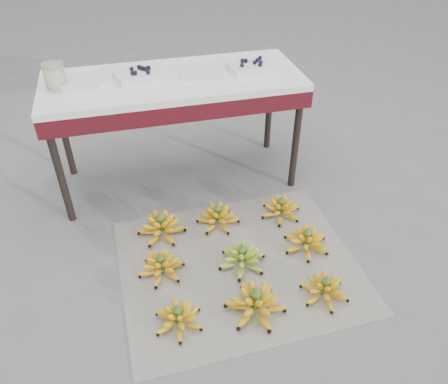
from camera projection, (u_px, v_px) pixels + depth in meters
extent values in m
plane|color=slate|center=(221.00, 274.00, 2.31)|extent=(60.00, 60.00, 0.00)
cube|color=silver|center=(238.00, 265.00, 2.36)|extent=(1.28, 1.08, 0.01)
ellipsoid|color=yellow|center=(179.00, 319.00, 2.04)|extent=(0.28, 0.28, 0.07)
ellipsoid|color=yellow|center=(178.00, 315.00, 2.02)|extent=(0.20, 0.20, 0.05)
ellipsoid|color=yellow|center=(178.00, 312.00, 2.00)|extent=(0.13, 0.13, 0.04)
cylinder|color=#426124|center=(178.00, 315.00, 2.02)|extent=(0.04, 0.04, 0.10)
cone|color=#426124|center=(177.00, 307.00, 1.98)|extent=(0.04, 0.04, 0.03)
ellipsoid|color=yellow|center=(255.00, 305.00, 2.09)|extent=(0.37, 0.37, 0.09)
ellipsoid|color=yellow|center=(255.00, 300.00, 2.07)|extent=(0.26, 0.26, 0.06)
ellipsoid|color=yellow|center=(256.00, 295.00, 2.05)|extent=(0.17, 0.17, 0.05)
cylinder|color=#426124|center=(255.00, 300.00, 2.07)|extent=(0.05, 0.05, 0.12)
cone|color=#426124|center=(256.00, 290.00, 2.03)|extent=(0.06, 0.06, 0.04)
ellipsoid|color=yellow|center=(324.00, 291.00, 2.17)|extent=(0.25, 0.25, 0.07)
ellipsoid|color=yellow|center=(325.00, 287.00, 2.15)|extent=(0.17, 0.17, 0.05)
ellipsoid|color=yellow|center=(326.00, 283.00, 2.14)|extent=(0.11, 0.11, 0.04)
cylinder|color=#426124|center=(325.00, 287.00, 2.15)|extent=(0.04, 0.04, 0.10)
cone|color=#426124|center=(327.00, 278.00, 2.12)|extent=(0.05, 0.05, 0.04)
ellipsoid|color=yellow|center=(162.00, 268.00, 2.29)|extent=(0.28, 0.28, 0.07)
ellipsoid|color=yellow|center=(161.00, 264.00, 2.28)|extent=(0.20, 0.20, 0.05)
ellipsoid|color=yellow|center=(161.00, 260.00, 2.26)|extent=(0.13, 0.13, 0.04)
cylinder|color=#426124|center=(161.00, 264.00, 2.28)|extent=(0.04, 0.04, 0.10)
cone|color=#426124|center=(160.00, 255.00, 2.24)|extent=(0.05, 0.05, 0.04)
ellipsoid|color=#9EBA3A|center=(242.00, 260.00, 2.34)|extent=(0.29, 0.29, 0.08)
ellipsoid|color=#9EBA3A|center=(242.00, 255.00, 2.32)|extent=(0.21, 0.21, 0.06)
ellipsoid|color=#9EBA3A|center=(242.00, 251.00, 2.30)|extent=(0.13, 0.13, 0.05)
cylinder|color=#426124|center=(242.00, 255.00, 2.32)|extent=(0.04, 0.04, 0.11)
cone|color=#426124|center=(243.00, 246.00, 2.28)|extent=(0.05, 0.05, 0.04)
ellipsoid|color=yellow|center=(306.00, 243.00, 2.44)|extent=(0.26, 0.26, 0.08)
ellipsoid|color=yellow|center=(307.00, 238.00, 2.42)|extent=(0.18, 0.18, 0.06)
ellipsoid|color=yellow|center=(307.00, 234.00, 2.40)|extent=(0.12, 0.12, 0.05)
cylinder|color=#426124|center=(307.00, 238.00, 2.42)|extent=(0.04, 0.04, 0.10)
cone|color=#426124|center=(308.00, 230.00, 2.38)|extent=(0.05, 0.05, 0.04)
ellipsoid|color=yellow|center=(162.00, 229.00, 2.53)|extent=(0.36, 0.36, 0.08)
ellipsoid|color=yellow|center=(161.00, 224.00, 2.51)|extent=(0.25, 0.25, 0.06)
ellipsoid|color=yellow|center=(161.00, 220.00, 2.49)|extent=(0.16, 0.16, 0.05)
cylinder|color=#426124|center=(161.00, 224.00, 2.51)|extent=(0.04, 0.04, 0.11)
cone|color=#426124|center=(160.00, 215.00, 2.46)|extent=(0.05, 0.05, 0.04)
ellipsoid|color=yellow|center=(218.00, 219.00, 2.60)|extent=(0.32, 0.32, 0.07)
ellipsoid|color=yellow|center=(218.00, 215.00, 2.58)|extent=(0.23, 0.23, 0.06)
ellipsoid|color=yellow|center=(218.00, 211.00, 2.57)|extent=(0.15, 0.15, 0.05)
cylinder|color=#426124|center=(218.00, 215.00, 2.58)|extent=(0.04, 0.04, 0.10)
cone|color=#426124|center=(218.00, 206.00, 2.54)|extent=(0.05, 0.05, 0.04)
ellipsoid|color=yellow|center=(281.00, 211.00, 2.67)|extent=(0.30, 0.30, 0.07)
ellipsoid|color=yellow|center=(281.00, 207.00, 2.65)|extent=(0.21, 0.21, 0.05)
ellipsoid|color=yellow|center=(281.00, 203.00, 2.63)|extent=(0.14, 0.14, 0.04)
cylinder|color=#426124|center=(281.00, 207.00, 2.65)|extent=(0.04, 0.04, 0.10)
cone|color=#426124|center=(282.00, 199.00, 2.61)|extent=(0.05, 0.05, 0.04)
cylinder|color=black|center=(60.00, 173.00, 2.46)|extent=(0.04, 0.04, 0.69)
cylinder|color=black|center=(296.00, 140.00, 2.74)|extent=(0.04, 0.04, 0.69)
cylinder|color=black|center=(63.00, 129.00, 2.85)|extent=(0.04, 0.04, 0.69)
cylinder|color=black|center=(269.00, 105.00, 3.13)|extent=(0.04, 0.04, 0.69)
cube|color=#4C0E14|center=(174.00, 92.00, 2.62)|extent=(1.53, 0.61, 0.10)
cube|color=white|center=(173.00, 81.00, 2.57)|extent=(1.53, 0.61, 0.04)
cube|color=silver|center=(81.00, 82.00, 2.46)|extent=(0.25, 0.19, 0.04)
cube|color=silver|center=(139.00, 75.00, 2.53)|extent=(0.30, 0.25, 0.04)
sphere|color=black|center=(148.00, 72.00, 2.48)|extent=(0.03, 0.03, 0.03)
sphere|color=black|center=(132.00, 69.00, 2.52)|extent=(0.03, 0.03, 0.03)
sphere|color=black|center=(146.00, 68.00, 2.52)|extent=(0.03, 0.03, 0.03)
sphere|color=black|center=(133.00, 73.00, 2.47)|extent=(0.03, 0.03, 0.03)
sphere|color=black|center=(139.00, 67.00, 2.54)|extent=(0.03, 0.03, 0.03)
sphere|color=black|center=(145.00, 69.00, 2.52)|extent=(0.03, 0.03, 0.03)
sphere|color=black|center=(149.00, 68.00, 2.53)|extent=(0.03, 0.03, 0.03)
sphere|color=black|center=(140.00, 67.00, 2.54)|extent=(0.03, 0.03, 0.03)
sphere|color=black|center=(143.00, 68.00, 2.53)|extent=(0.03, 0.03, 0.03)
sphere|color=black|center=(135.00, 73.00, 2.47)|extent=(0.03, 0.03, 0.03)
cube|color=silver|center=(202.00, 72.00, 2.57)|extent=(0.27, 0.21, 0.04)
cube|color=silver|center=(251.00, 67.00, 2.63)|extent=(0.28, 0.22, 0.04)
sphere|color=black|center=(242.00, 60.00, 2.63)|extent=(0.03, 0.03, 0.03)
sphere|color=black|center=(257.00, 60.00, 2.63)|extent=(0.03, 0.03, 0.03)
sphere|color=black|center=(260.00, 58.00, 2.66)|extent=(0.03, 0.03, 0.03)
sphere|color=black|center=(260.00, 64.00, 2.57)|extent=(0.03, 0.03, 0.03)
sphere|color=black|center=(255.00, 62.00, 2.60)|extent=(0.03, 0.03, 0.03)
sphere|color=black|center=(246.00, 60.00, 2.62)|extent=(0.03, 0.03, 0.03)
sphere|color=black|center=(261.00, 62.00, 2.60)|extent=(0.03, 0.03, 0.03)
sphere|color=black|center=(242.00, 61.00, 2.62)|extent=(0.03, 0.03, 0.03)
sphere|color=black|center=(242.00, 65.00, 2.57)|extent=(0.03, 0.03, 0.03)
cylinder|color=#DBF2C1|center=(55.00, 76.00, 2.39)|extent=(0.13, 0.13, 0.14)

